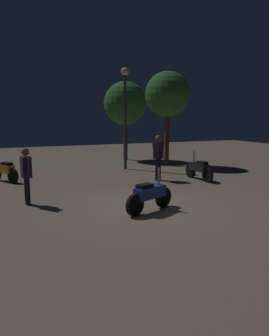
{
  "coord_description": "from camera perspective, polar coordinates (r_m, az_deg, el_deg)",
  "views": [
    {
      "loc": [
        -3.55,
        -7.62,
        2.42
      ],
      "look_at": [
        0.02,
        0.63,
        1.0
      ],
      "focal_mm": 34.26,
      "sensor_mm": 36.0,
      "label": 1
    }
  ],
  "objects": [
    {
      "name": "motorcycle_orange_parked_left",
      "position": [
        13.12,
        -22.18,
        -0.38
      ],
      "size": [
        0.94,
        1.48,
        1.11
      ],
      "rotation": [
        0.0,
        0.0,
        2.11
      ],
      "color": "black",
      "rests_on": "ground_plane"
    },
    {
      "name": "person_rider_beside",
      "position": [
        9.34,
        -18.7,
        -0.55
      ],
      "size": [
        0.28,
        0.67,
        1.6
      ],
      "rotation": [
        0.0,
        0.0,
        0.13
      ],
      "color": "black",
      "rests_on": "ground_plane"
    },
    {
      "name": "tree_center_bg",
      "position": [
        16.33,
        5.89,
        12.83
      ],
      "size": [
        2.24,
        2.24,
        4.68
      ],
      "color": "#4C331E",
      "rests_on": "ground_plane"
    },
    {
      "name": "person_bystander_far",
      "position": [
        12.37,
        4.26,
        2.61
      ],
      "size": [
        0.65,
        0.36,
        1.75
      ],
      "rotation": [
        0.0,
        0.0,
        1.95
      ],
      "color": "black",
      "rests_on": "ground_plane"
    },
    {
      "name": "motorcycle_blue_foreground",
      "position": [
        8.31,
        2.73,
        -4.82
      ],
      "size": [
        1.58,
        0.72,
        1.11
      ],
      "rotation": [
        0.0,
        0.0,
        0.39
      ],
      "color": "black",
      "rests_on": "ground_plane"
    },
    {
      "name": "ground_plane",
      "position": [
        8.75,
        1.52,
        -7.09
      ],
      "size": [
        40.0,
        40.0,
        0.0
      ],
      "primitive_type": "plane",
      "color": "#756656"
    },
    {
      "name": "motorcycle_black_parked_right",
      "position": [
        12.73,
        11.4,
        -0.15
      ],
      "size": [
        0.33,
        1.66,
        1.11
      ],
      "rotation": [
        0.0,
        0.0,
        1.6
      ],
      "color": "black",
      "rests_on": "ground_plane"
    },
    {
      "name": "tree_left_bg",
      "position": [
        18.43,
        -1.66,
        11.39
      ],
      "size": [
        2.43,
        2.43,
        4.43
      ],
      "color": "#4C331E",
      "rests_on": "ground_plane"
    },
    {
      "name": "streetlamp_near",
      "position": [
        15.03,
        -1.68,
        11.15
      ],
      "size": [
        0.36,
        0.36,
        4.66
      ],
      "color": "#38383D",
      "rests_on": "ground_plane"
    }
  ]
}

